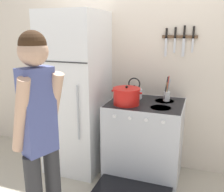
{
  "coord_description": "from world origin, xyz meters",
  "views": [
    {
      "loc": [
        0.83,
        -2.9,
        1.66
      ],
      "look_at": [
        -0.04,
        -0.48,
        0.97
      ],
      "focal_mm": 40.0,
      "sensor_mm": 36.0,
      "label": 1
    }
  ],
  "objects_px": {
    "refrigerator": "(77,93)",
    "tea_kettle": "(134,92)",
    "utensil_jar": "(167,95)",
    "stove_range": "(144,142)",
    "person": "(40,135)",
    "dutch_oven_pot": "(127,96)"
  },
  "relations": [
    {
      "from": "stove_range",
      "to": "person",
      "type": "xyz_separation_m",
      "value": [
        -0.49,
        -1.18,
        0.5
      ]
    },
    {
      "from": "utensil_jar",
      "to": "person",
      "type": "height_order",
      "value": "person"
    },
    {
      "from": "dutch_oven_pot",
      "to": "person",
      "type": "distance_m",
      "value": 1.13
    },
    {
      "from": "tea_kettle",
      "to": "person",
      "type": "height_order",
      "value": "person"
    },
    {
      "from": "refrigerator",
      "to": "tea_kettle",
      "type": "xyz_separation_m",
      "value": [
        0.66,
        0.15,
        0.03
      ]
    },
    {
      "from": "utensil_jar",
      "to": "refrigerator",
      "type": "bearing_deg",
      "value": -171.49
    },
    {
      "from": "person",
      "to": "stove_range",
      "type": "bearing_deg",
      "value": -0.64
    },
    {
      "from": "dutch_oven_pot",
      "to": "tea_kettle",
      "type": "bearing_deg",
      "value": 86.99
    },
    {
      "from": "stove_range",
      "to": "tea_kettle",
      "type": "relative_size",
      "value": 5.74
    },
    {
      "from": "tea_kettle",
      "to": "person",
      "type": "bearing_deg",
      "value": -103.58
    },
    {
      "from": "tea_kettle",
      "to": "utensil_jar",
      "type": "bearing_deg",
      "value": 1.09
    },
    {
      "from": "dutch_oven_pot",
      "to": "utensil_jar",
      "type": "relative_size",
      "value": 1.18
    },
    {
      "from": "refrigerator",
      "to": "tea_kettle",
      "type": "bearing_deg",
      "value": 12.52
    },
    {
      "from": "refrigerator",
      "to": "dutch_oven_pot",
      "type": "bearing_deg",
      "value": -10.31
    },
    {
      "from": "person",
      "to": "dutch_oven_pot",
      "type": "bearing_deg",
      "value": 6.0
    },
    {
      "from": "tea_kettle",
      "to": "utensil_jar",
      "type": "distance_m",
      "value": 0.37
    },
    {
      "from": "refrigerator",
      "to": "person",
      "type": "bearing_deg",
      "value": -74.35
    },
    {
      "from": "refrigerator",
      "to": "stove_range",
      "type": "height_order",
      "value": "refrigerator"
    },
    {
      "from": "stove_range",
      "to": "dutch_oven_pot",
      "type": "bearing_deg",
      "value": -152.38
    },
    {
      "from": "refrigerator",
      "to": "utensil_jar",
      "type": "xyz_separation_m",
      "value": [
        1.03,
        0.15,
        0.03
      ]
    },
    {
      "from": "refrigerator",
      "to": "stove_range",
      "type": "relative_size",
      "value": 1.35
    },
    {
      "from": "utensil_jar",
      "to": "stove_range",
      "type": "bearing_deg",
      "value": -138.6
    }
  ]
}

